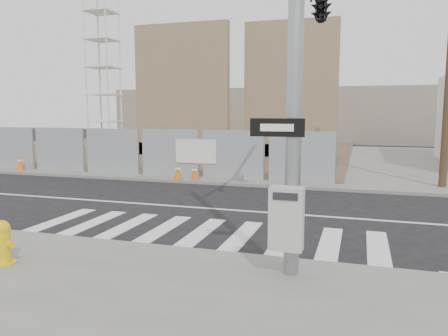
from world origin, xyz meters
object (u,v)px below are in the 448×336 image
(crane_tower, at_px, (102,27))
(traffic_cone_d, at_px, (195,172))
(signal_pole, at_px, (314,24))
(traffic_cone_b, at_px, (20,163))
(fire_hydrant, at_px, (2,243))
(traffic_cone_c, at_px, (178,171))

(crane_tower, height_order, traffic_cone_d, crane_tower)
(signal_pole, distance_m, traffic_cone_b, 16.25)
(fire_hydrant, bearing_deg, traffic_cone_c, 110.60)
(signal_pole, bearing_deg, traffic_cone_c, 133.75)
(signal_pole, xyz_separation_m, fire_hydrant, (-5.06, -3.88, -4.26))
(crane_tower, bearing_deg, traffic_cone_c, -48.02)
(crane_tower, distance_m, fire_hydrant, 27.43)
(fire_hydrant, distance_m, traffic_cone_b, 13.92)
(signal_pole, xyz_separation_m, crane_tower, (-17.49, 19.05, 4.24))
(fire_hydrant, bearing_deg, signal_pole, 52.73)
(signal_pole, distance_m, traffic_cone_d, 9.38)
(crane_tower, relative_size, fire_hydrant, 22.19)
(crane_tower, height_order, traffic_cone_b, crane_tower)
(signal_pole, distance_m, traffic_cone_c, 9.72)
(traffic_cone_c, bearing_deg, traffic_cone_b, 177.65)
(crane_tower, distance_m, traffic_cone_b, 15.45)
(traffic_cone_d, bearing_deg, fire_hydrant, -88.54)
(traffic_cone_b, bearing_deg, traffic_cone_c, -2.35)
(traffic_cone_b, distance_m, traffic_cone_c, 8.19)
(signal_pole, height_order, traffic_cone_c, signal_pole)
(signal_pole, bearing_deg, crane_tower, 132.57)
(traffic_cone_c, bearing_deg, fire_hydrant, -84.62)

